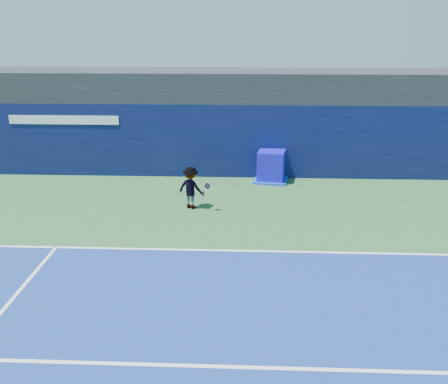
# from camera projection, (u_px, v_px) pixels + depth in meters

# --- Properties ---
(ground) EXTENTS (80.00, 80.00, 0.00)m
(ground) POSITION_uv_depth(u_px,v_px,m) (226.00, 309.00, 11.22)
(ground) COLOR #2A5D2D
(ground) RESTS_ON ground
(baseline) EXTENTS (24.00, 0.10, 0.01)m
(baseline) POSITION_uv_depth(u_px,v_px,m) (231.00, 251.00, 14.05)
(baseline) COLOR white
(baseline) RESTS_ON ground
(service_line) EXTENTS (24.00, 0.10, 0.01)m
(service_line) POSITION_uv_depth(u_px,v_px,m) (222.00, 367.00, 9.33)
(service_line) COLOR white
(service_line) RESTS_ON ground
(stadium_band) EXTENTS (36.00, 3.00, 1.20)m
(stadium_band) POSITION_uv_depth(u_px,v_px,m) (237.00, 85.00, 20.92)
(stadium_band) COLOR black
(stadium_band) RESTS_ON back_wall_assembly
(back_wall_assembly) EXTENTS (36.00, 1.03, 3.00)m
(back_wall_assembly) POSITION_uv_depth(u_px,v_px,m) (236.00, 139.00, 20.66)
(back_wall_assembly) COLOR #0B113D
(back_wall_assembly) RESTS_ON ground
(equipment_cart) EXTENTS (1.50, 1.50, 1.25)m
(equipment_cart) POSITION_uv_depth(u_px,v_px,m) (271.00, 167.00, 20.07)
(equipment_cart) COLOR #140DBA
(equipment_cart) RESTS_ON ground
(tennis_player) EXTENTS (1.27, 0.87, 1.47)m
(tennis_player) POSITION_uv_depth(u_px,v_px,m) (191.00, 188.00, 17.07)
(tennis_player) COLOR white
(tennis_player) RESTS_ON ground
(tennis_ball) EXTENTS (0.07, 0.07, 0.07)m
(tennis_ball) POSITION_uv_depth(u_px,v_px,m) (156.00, 191.00, 16.09)
(tennis_ball) COLOR #C6F51B
(tennis_ball) RESTS_ON ground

